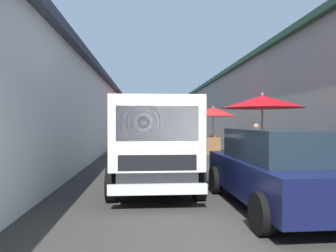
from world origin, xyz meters
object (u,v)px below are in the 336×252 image
fruit_stall_near_right (263,114)px  delivery_truck (155,146)px  fruit_stall_near_left (139,119)px  vendor_by_crates (256,142)px  fruit_stall_far_right (139,120)px  hatchback_car (280,168)px  fruit_stall_far_left (213,119)px  plastic_stool (201,153)px

fruit_stall_near_right → delivery_truck: (-1.60, 3.04, -0.76)m
fruit_stall_near_left → vendor_by_crates: 9.51m
fruit_stall_far_right → hatchback_car: bearing=-170.1°
fruit_stall_far_left → delivery_truck: (-8.67, 3.15, -0.72)m
fruit_stall_near_right → fruit_stall_far_right: bearing=15.4°
vendor_by_crates → plastic_stool: vendor_by_crates is taller
fruit_stall_near_right → fruit_stall_far_right: (13.33, 3.67, -0.06)m
fruit_stall_near_right → hatchback_car: 3.33m
fruit_stall_far_right → plastic_stool: 9.73m
fruit_stall_far_left → fruit_stall_near_left: 5.50m
fruit_stall_far_right → vendor_by_crates: fruit_stall_far_right is taller
delivery_truck → plastic_stool: (5.66, -2.03, -0.71)m
hatchback_car → vendor_by_crates: 5.99m
vendor_by_crates → plastic_stool: bearing=53.1°
fruit_stall_far_right → vendor_by_crates: 11.53m
plastic_stool → fruit_stall_near_left: bearing=20.4°
fruit_stall_near_right → vendor_by_crates: 2.98m
fruit_stall_near_left → vendor_by_crates: (-8.38, -4.41, -0.89)m
fruit_stall_far_left → vendor_by_crates: bearing=-171.2°
fruit_stall_far_left → delivery_truck: fruit_stall_far_left is taller
plastic_stool → vendor_by_crates: bearing=-126.9°
fruit_stall_near_right → vendor_by_crates: fruit_stall_near_right is taller
fruit_stall_far_left → delivery_truck: size_ratio=0.49×
vendor_by_crates → plastic_stool: 2.30m
fruit_stall_far_left → vendor_by_crates: (-4.35, -0.67, -0.89)m
hatchback_car → vendor_by_crates: bearing=-15.2°
delivery_truck → fruit_stall_near_right: bearing=-62.3°
delivery_truck → vendor_by_crates: bearing=-41.5°
vendor_by_crates → plastic_stool: (1.34, 1.79, -0.55)m
fruit_stall_far_left → vendor_by_crates: 4.49m
fruit_stall_far_left → fruit_stall_near_left: fruit_stall_far_left is taller
fruit_stall_far_right → plastic_stool: size_ratio=5.29×
fruit_stall_near_left → hatchback_car: fruit_stall_near_left is taller
fruit_stall_near_left → plastic_stool: (-7.04, -2.62, -1.43)m
fruit_stall_near_left → delivery_truck: fruit_stall_near_left is taller
fruit_stall_near_left → delivery_truck: (-12.71, -0.59, -0.72)m
fruit_stall_far_right → delivery_truck: bearing=-177.6°
fruit_stall_near_right → fruit_stall_near_left: size_ratio=1.02×
fruit_stall_near_left → vendor_by_crates: size_ratio=1.53×
fruit_stall_near_right → plastic_stool: 4.44m
fruit_stall_far_right → hatchback_car: 16.66m
fruit_stall_far_right → delivery_truck: fruit_stall_far_right is taller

